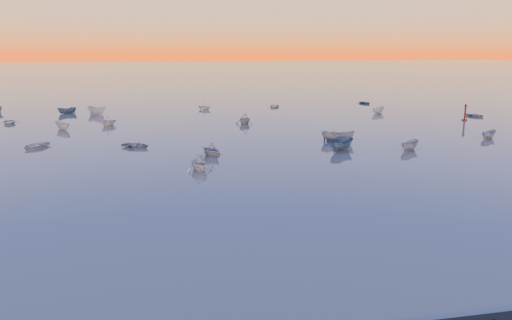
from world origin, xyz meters
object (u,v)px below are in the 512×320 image
object	(u,v)px
boat_near_left	(136,147)
boat_near_right	(211,156)
channel_marker	(465,114)
boat_near_center	(342,151)

from	to	relation	value
boat_near_left	boat_near_right	xyz separation A→B (m)	(8.87, -6.92, 0.00)
boat_near_left	channel_marker	world-z (taller)	channel_marker
channel_marker	boat_near_right	bearing A→B (deg)	-157.09
boat_near_left	boat_near_right	distance (m)	11.25
channel_marker	boat_near_center	bearing A→B (deg)	-146.72
boat_near_center	channel_marker	bearing A→B (deg)	-92.69
boat_near_center	boat_near_right	xyz separation A→B (m)	(-16.16, 0.22, 0.00)
boat_near_center	boat_near_right	distance (m)	16.17
boat_near_right	boat_near_center	bearing A→B (deg)	151.69
boat_near_center	channel_marker	distance (m)	36.15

